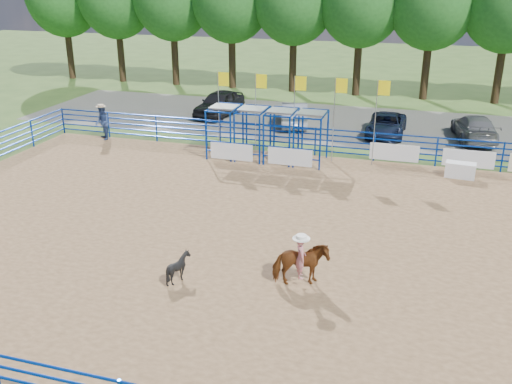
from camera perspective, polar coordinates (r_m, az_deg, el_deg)
ground at (r=20.77m, az=0.48°, el=-4.45°), size 120.00×120.00×0.00m
arena_dirt at (r=20.77m, az=0.48°, el=-4.42°), size 30.00×20.00×0.02m
gravel_strip at (r=36.47m, az=8.05°, el=6.84°), size 40.00×10.00×0.01m
announcer_table at (r=28.04m, az=19.75°, el=2.08°), size 1.38×0.74×0.71m
horse_and_rider at (r=17.39m, az=4.48°, el=-6.88°), size 1.83×1.31×2.34m
calf at (r=17.88m, az=-7.75°, el=-7.49°), size 1.08×1.04×0.92m
spectator_cowboy at (r=33.42m, az=-15.12°, el=6.74°), size 1.17×1.19×1.99m
car_a at (r=37.96m, az=-3.69°, el=8.85°), size 2.44×4.95×1.62m
car_b at (r=35.51m, az=3.86°, el=7.81°), size 2.52×4.62×1.44m
car_c at (r=34.07m, az=12.89°, el=6.56°), size 2.16×4.52×1.24m
car_d at (r=34.57m, az=21.01°, el=6.02°), size 2.62×5.06×1.40m
perimeter_fence at (r=20.45m, az=0.49°, el=-2.56°), size 30.10×20.10×1.50m
chute_assembly at (r=28.79m, az=1.80°, el=5.69°), size 19.32×2.41×4.20m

